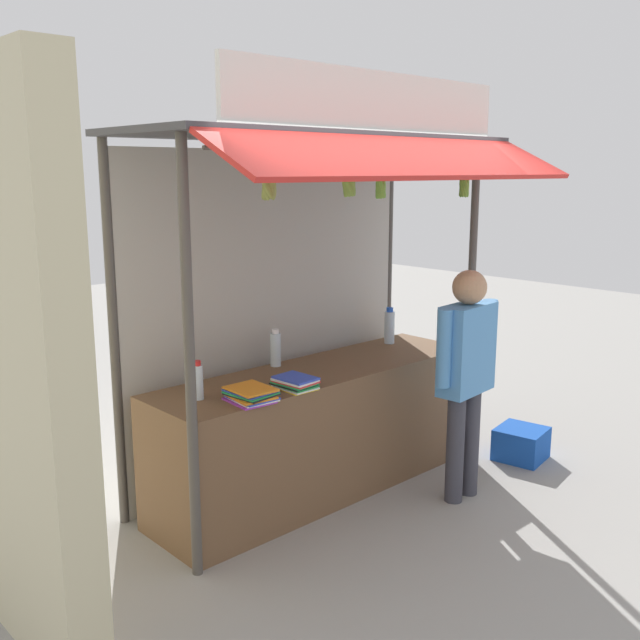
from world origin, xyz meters
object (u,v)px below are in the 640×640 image
Objects in this scene: water_bottle_rear_center at (276,349)px; plastic_crate at (521,444)px; magazine_stack_front_right at (295,383)px; banana_bunch_leftmost at (380,189)px; water_bottle_back_right at (198,381)px; magazine_stack_back_left at (251,394)px; vendor_person at (466,364)px; banana_bunch_rightmost at (464,187)px; banana_bunch_inner_right at (269,187)px; water_bottle_far_left at (389,327)px; banana_bunch_inner_left at (349,185)px.

water_bottle_rear_center is 0.75× the size of plastic_crate.
banana_bunch_leftmost is at bearing -21.76° from magazine_stack_front_right.
magazine_stack_back_left is (0.21, -0.25, -0.07)m from water_bottle_back_right.
vendor_person is (0.80, -1.05, -0.05)m from water_bottle_rear_center.
magazine_stack_front_right is 0.97× the size of banana_bunch_rightmost.
water_bottle_back_right is 0.67× the size of plastic_crate.
banana_bunch_inner_right is at bearing -18.56° from vendor_person.
water_bottle_rear_center is 2.16m from plastic_crate.
water_bottle_rear_center reaches higher than water_bottle_back_right.
banana_bunch_inner_right is at bearing -149.82° from magazine_stack_front_right.
magazine_stack_back_left is at bearing 167.02° from banana_bunch_leftmost.
banana_bunch_leftmost is at bearing -68.77° from water_bottle_rear_center.
magazine_stack_back_left is (-1.72, -0.42, -0.09)m from water_bottle_far_left.
plastic_crate is at bearing -8.18° from banana_bunch_inner_left.
magazine_stack_front_right is at bearing -163.23° from water_bottle_far_left.
plastic_crate is (0.61, -0.87, -0.91)m from water_bottle_far_left.
banana_bunch_rightmost is 1.27m from vendor_person.
plastic_crate is at bearing -24.56° from banana_bunch_rightmost.
water_bottle_back_right is 2.78m from plastic_crate.
banana_bunch_inner_right and banana_bunch_rightmost have the same top height.
magazine_stack_front_right is 1.08× the size of banana_bunch_inner_right.
banana_bunch_inner_left reaches higher than vendor_person.
water_bottle_back_right is 1.65m from banana_bunch_leftmost.
water_bottle_rear_center is 1.36m from banana_bunch_leftmost.
magazine_stack_front_right is 1.02× the size of banana_bunch_leftmost.
banana_bunch_leftmost is 0.78× the size of plastic_crate.
water_bottle_back_right is 0.33m from magazine_stack_back_left.
banana_bunch_leftmost reaches higher than vendor_person.
plastic_crate is (1.72, -0.97, -0.89)m from water_bottle_rear_center.
water_bottle_far_left reaches higher than magazine_stack_back_left.
vendor_person reaches higher than magazine_stack_front_right.
water_bottle_far_left is at bearing -4.84° from water_bottle_rear_center.
plastic_crate is (1.72, -0.25, -2.04)m from banana_bunch_inner_left.
banana_bunch_leftmost is 2.49m from plastic_crate.
water_bottle_far_left reaches higher than plastic_crate.
banana_bunch_inner_left is at bearing -90.29° from water_bottle_rear_center.
water_bottle_far_left is at bearing 16.77° from magazine_stack_front_right.
water_bottle_rear_center is at bearing 175.16° from water_bottle_far_left.
banana_bunch_rightmost reaches higher than water_bottle_rear_center.
magazine_stack_front_right is at bearing 30.18° from banana_bunch_inner_right.
water_bottle_back_right is 0.79× the size of magazine_stack_back_left.
water_bottle_rear_center is 1.77m from banana_bunch_rightmost.
magazine_stack_back_left is 0.19× the size of vendor_person.
water_bottle_back_right is 0.92× the size of banana_bunch_inner_left.
plastic_crate is (1.98, -0.46, -0.81)m from magazine_stack_front_right.
water_bottle_far_left is 1.03× the size of magazine_stack_front_right.
water_bottle_rear_center is 1.33m from vendor_person.
magazine_stack_back_left is 1.52m from banana_bunch_leftmost.
banana_bunch_inner_right is 0.62m from banana_bunch_inner_left.
banana_bunch_inner_right and banana_bunch_inner_left have the same top height.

